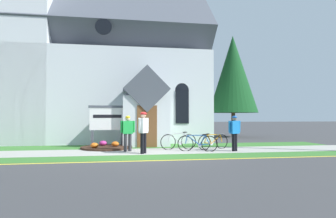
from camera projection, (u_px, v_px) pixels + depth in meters
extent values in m
plane|color=#3D3D3F|center=(141.00, 146.00, 15.04)|extent=(140.00, 140.00, 0.00)
cube|color=#A8A59E|center=(98.00, 152.00, 12.25)|extent=(32.00, 2.27, 0.01)
cube|color=#38722D|center=(93.00, 158.00, 10.44)|extent=(32.00, 1.40, 0.01)
cube|color=#38722D|center=(101.00, 147.00, 14.45)|extent=(24.00, 2.18, 0.01)
cube|color=yellow|center=(91.00, 162.00, 9.60)|extent=(28.00, 0.16, 0.01)
cube|color=silver|center=(107.00, 100.00, 19.95)|extent=(12.59, 8.81, 5.45)
cube|color=#4C515B|center=(107.00, 40.00, 20.06)|extent=(13.09, 8.98, 8.98)
cube|color=silver|center=(24.00, 39.00, 16.60)|extent=(3.35, 3.35, 12.08)
cube|color=silver|center=(146.00, 121.00, 15.13)|extent=(2.40, 1.60, 2.60)
cube|color=#4C515B|center=(146.00, 90.00, 15.18)|extent=(2.40, 1.80, 2.40)
cube|color=brown|center=(147.00, 126.00, 14.32)|extent=(1.00, 0.06, 2.10)
cube|color=black|center=(182.00, 107.00, 16.25)|extent=(0.76, 0.06, 1.90)
cone|color=black|center=(182.00, 90.00, 16.28)|extent=(0.80, 0.06, 0.80)
cylinder|color=black|center=(103.00, 27.00, 15.67)|extent=(0.90, 0.06, 0.90)
cube|color=#474C56|center=(92.00, 139.00, 14.16)|extent=(0.12, 0.12, 0.87)
cube|color=#474C56|center=(122.00, 138.00, 14.50)|extent=(0.12, 0.12, 0.87)
cube|color=white|center=(107.00, 119.00, 14.36)|extent=(1.74, 0.22, 1.11)
cube|color=#474C56|center=(107.00, 107.00, 14.37)|extent=(1.86, 0.27, 0.12)
cube|color=black|center=(107.00, 116.00, 14.32)|extent=(1.39, 0.12, 0.16)
cylinder|color=#382319|center=(107.00, 148.00, 13.74)|extent=(2.43, 2.43, 0.10)
ellipsoid|color=orange|center=(115.00, 144.00, 13.79)|extent=(0.36, 0.36, 0.24)
ellipsoid|color=#CC338C|center=(103.00, 143.00, 14.19)|extent=(0.36, 0.36, 0.24)
ellipsoid|color=orange|center=(94.00, 145.00, 13.08)|extent=(0.36, 0.36, 0.24)
torus|color=black|center=(189.00, 142.00, 13.54)|extent=(0.73, 0.10, 0.73)
torus|color=black|center=(168.00, 142.00, 13.29)|extent=(0.73, 0.10, 0.73)
cylinder|color=#B7B7BC|center=(175.00, 139.00, 13.38)|extent=(0.54, 0.08, 0.44)
cylinder|color=#B7B7BC|center=(177.00, 134.00, 13.41)|extent=(0.74, 0.10, 0.10)
cylinder|color=#B7B7BC|center=(183.00, 138.00, 13.47)|extent=(0.26, 0.06, 0.49)
cylinder|color=#B7B7BC|center=(185.00, 142.00, 13.49)|extent=(0.41, 0.07, 0.09)
cylinder|color=#B7B7BC|center=(187.00, 137.00, 13.52)|extent=(0.22, 0.05, 0.44)
cylinder|color=#B7B7BC|center=(169.00, 138.00, 13.31)|extent=(0.12, 0.05, 0.37)
ellipsoid|color=black|center=(185.00, 132.00, 13.50)|extent=(0.25, 0.10, 0.05)
cylinder|color=silver|center=(170.00, 134.00, 13.32)|extent=(0.44, 0.07, 0.03)
cylinder|color=silver|center=(180.00, 143.00, 13.44)|extent=(0.18, 0.04, 0.18)
torus|color=black|center=(204.00, 143.00, 13.16)|extent=(0.67, 0.29, 0.71)
torus|color=black|center=(222.00, 142.00, 13.70)|extent=(0.67, 0.29, 0.71)
cylinder|color=orange|center=(216.00, 139.00, 13.52)|extent=(0.54, 0.24, 0.42)
cylinder|color=orange|center=(214.00, 135.00, 13.46)|extent=(0.74, 0.32, 0.06)
cylinder|color=orange|center=(210.00, 139.00, 13.32)|extent=(0.26, 0.13, 0.43)
cylinder|color=orange|center=(208.00, 143.00, 13.26)|extent=(0.41, 0.19, 0.09)
cylinder|color=orange|center=(206.00, 139.00, 13.21)|extent=(0.22, 0.12, 0.38)
cylinder|color=orange|center=(221.00, 138.00, 13.68)|extent=(0.12, 0.08, 0.35)
ellipsoid|color=black|center=(208.00, 134.00, 13.26)|extent=(0.25, 0.16, 0.05)
cylinder|color=silver|center=(221.00, 134.00, 13.66)|extent=(0.42, 0.19, 0.03)
cylinder|color=silver|center=(212.00, 143.00, 13.37)|extent=(0.17, 0.08, 0.18)
torus|color=black|center=(209.00, 144.00, 12.53)|extent=(0.69, 0.26, 0.71)
torus|color=black|center=(185.00, 144.00, 12.70)|extent=(0.69, 0.26, 0.71)
cylinder|color=#194CA5|center=(194.00, 140.00, 12.64)|extent=(0.55, 0.22, 0.44)
cylinder|color=#194CA5|center=(196.00, 135.00, 12.63)|extent=(0.75, 0.28, 0.05)
cylinder|color=#194CA5|center=(202.00, 140.00, 12.58)|extent=(0.26, 0.12, 0.45)
cylinder|color=#194CA5|center=(205.00, 144.00, 12.56)|extent=(0.42, 0.17, 0.09)
cylinder|color=#194CA5|center=(207.00, 140.00, 12.55)|extent=(0.22, 0.11, 0.40)
cylinder|color=#194CA5|center=(186.00, 139.00, 12.70)|extent=(0.12, 0.07, 0.37)
ellipsoid|color=black|center=(205.00, 134.00, 12.57)|extent=(0.25, 0.15, 0.05)
cylinder|color=silver|center=(187.00, 135.00, 12.70)|extent=(0.43, 0.17, 0.03)
cylinder|color=silver|center=(200.00, 145.00, 12.59)|extent=(0.18, 0.08, 0.18)
cylinder|color=black|center=(145.00, 143.00, 11.92)|extent=(0.15, 0.15, 0.86)
cylinder|color=black|center=(142.00, 144.00, 11.73)|extent=(0.15, 0.15, 0.86)
cube|color=silver|center=(143.00, 125.00, 11.84)|extent=(0.42, 0.51, 0.62)
sphere|color=tan|center=(143.00, 115.00, 11.86)|extent=(0.22, 0.22, 0.22)
ellipsoid|color=red|center=(143.00, 114.00, 11.86)|extent=(0.36, 0.34, 0.15)
cylinder|color=silver|center=(147.00, 125.00, 12.10)|extent=(0.09, 0.13, 0.57)
cylinder|color=silver|center=(139.00, 125.00, 11.59)|extent=(0.09, 0.23, 0.57)
cylinder|color=#2D2D33|center=(125.00, 143.00, 12.52)|extent=(0.15, 0.15, 0.78)
cylinder|color=#2D2D33|center=(130.00, 143.00, 12.58)|extent=(0.15, 0.15, 0.78)
cube|color=green|center=(128.00, 127.00, 12.57)|extent=(0.47, 0.27, 0.57)
sphere|color=beige|center=(128.00, 119.00, 12.58)|extent=(0.20, 0.20, 0.20)
ellipsoid|color=gold|center=(128.00, 117.00, 12.58)|extent=(0.25, 0.29, 0.14)
cylinder|color=green|center=(121.00, 127.00, 12.52)|extent=(0.09, 0.10, 0.51)
cylinder|color=green|center=(134.00, 127.00, 12.62)|extent=(0.09, 0.11, 0.52)
cylinder|color=black|center=(234.00, 143.00, 12.63)|extent=(0.15, 0.15, 0.78)
cylinder|color=black|center=(236.00, 142.00, 12.70)|extent=(0.15, 0.15, 0.78)
cube|color=blue|center=(234.00, 127.00, 12.69)|extent=(0.48, 0.36, 0.57)
sphere|color=#936B51|center=(234.00, 119.00, 12.70)|extent=(0.20, 0.20, 0.20)
ellipsoid|color=#1E59B2|center=(234.00, 117.00, 12.70)|extent=(0.30, 0.32, 0.14)
cylinder|color=blue|center=(229.00, 127.00, 12.57)|extent=(0.09, 0.09, 0.51)
cylinder|color=blue|center=(239.00, 126.00, 12.80)|extent=(0.09, 0.13, 0.52)
cylinder|color=#4C3823|center=(233.00, 125.00, 21.64)|extent=(0.29, 0.29, 1.84)
cone|color=#14471E|center=(233.00, 74.00, 21.75)|extent=(3.69, 3.69, 5.88)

